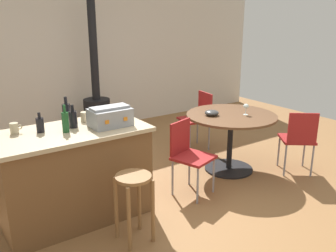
% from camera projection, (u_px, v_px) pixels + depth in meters
% --- Properties ---
extents(ground_plane, '(8.80, 8.80, 0.00)m').
position_uv_depth(ground_plane, '(179.00, 195.00, 4.20)').
color(ground_plane, olive).
extents(back_wall, '(8.00, 0.10, 2.70)m').
position_uv_depth(back_wall, '(74.00, 54.00, 6.19)').
color(back_wall, beige).
rests_on(back_wall, ground_plane).
extents(kitchen_island, '(1.47, 0.78, 0.93)m').
position_uv_depth(kitchen_island, '(74.00, 174.00, 3.62)').
color(kitchen_island, brown).
rests_on(kitchen_island, ground_plane).
extents(wooden_stool, '(0.32, 0.32, 0.64)m').
position_uv_depth(wooden_stool, '(134.00, 194.00, 3.23)').
color(wooden_stool, olive).
rests_on(wooden_stool, ground_plane).
extents(dining_table, '(1.16, 1.16, 0.77)m').
position_uv_depth(dining_table, '(231.00, 127.00, 4.72)').
color(dining_table, black).
rests_on(dining_table, ground_plane).
extents(folding_chair_near, '(0.45, 0.45, 0.87)m').
position_uv_depth(folding_chair_near, '(198.00, 116.00, 5.55)').
color(folding_chair_near, maroon).
rests_on(folding_chair_near, ground_plane).
extents(folding_chair_far, '(0.50, 0.50, 0.85)m').
position_uv_depth(folding_chair_far, '(189.00, 152.00, 4.13)').
color(folding_chair_far, maroon).
rests_on(folding_chair_far, ground_plane).
extents(folding_chair_left, '(0.56, 0.56, 0.85)m').
position_uv_depth(folding_chair_left, '(299.00, 137.00, 4.63)').
color(folding_chair_left, maroon).
rests_on(folding_chair_left, ground_plane).
extents(wood_stove, '(0.44, 0.45, 2.27)m').
position_uv_depth(wood_stove, '(97.00, 106.00, 6.07)').
color(wood_stove, black).
rests_on(wood_stove, ground_plane).
extents(toolbox, '(0.39, 0.28, 0.20)m').
position_uv_depth(toolbox, '(110.00, 117.00, 3.59)').
color(toolbox, gray).
rests_on(toolbox, kitchen_island).
extents(bottle_0, '(0.06, 0.06, 0.26)m').
position_uv_depth(bottle_0, '(65.00, 122.00, 3.40)').
color(bottle_0, '#194C23').
rests_on(bottle_0, kitchen_island).
extents(bottle_1, '(0.08, 0.08, 0.27)m').
position_uv_depth(bottle_1, '(67.00, 113.00, 3.69)').
color(bottle_1, black).
rests_on(bottle_1, kitchen_island).
extents(bottle_2, '(0.08, 0.08, 0.23)m').
position_uv_depth(bottle_2, '(73.00, 119.00, 3.54)').
color(bottle_2, black).
rests_on(bottle_2, kitchen_island).
extents(bottle_3, '(0.07, 0.07, 0.19)m').
position_uv_depth(bottle_3, '(40.00, 125.00, 3.40)').
color(bottle_3, black).
rests_on(bottle_3, kitchen_island).
extents(cup_0, '(0.12, 0.08, 0.10)m').
position_uv_depth(cup_0, '(85.00, 117.00, 3.75)').
color(cup_0, tan).
rests_on(cup_0, kitchen_island).
extents(cup_1, '(0.11, 0.08, 0.11)m').
position_uv_depth(cup_1, '(14.00, 128.00, 3.36)').
color(cup_1, tan).
rests_on(cup_1, kitchen_island).
extents(wine_glass, '(0.07, 0.07, 0.14)m').
position_uv_depth(wine_glass, '(246.00, 107.00, 4.62)').
color(wine_glass, silver).
rests_on(wine_glass, dining_table).
extents(serving_bowl, '(0.18, 0.18, 0.07)m').
position_uv_depth(serving_bowl, '(212.00, 113.00, 4.61)').
color(serving_bowl, '#383838').
rests_on(serving_bowl, dining_table).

